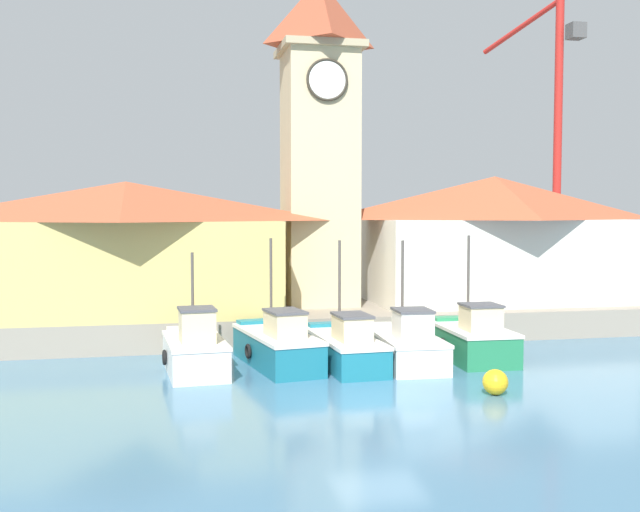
# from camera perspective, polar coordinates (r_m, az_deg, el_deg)

# --- Properties ---
(ground_plane) EXTENTS (300.00, 300.00, 0.00)m
(ground_plane) POSITION_cam_1_polar(r_m,az_deg,el_deg) (21.48, 4.45, -11.02)
(ground_plane) COLOR teal
(quay_wharf) EXTENTS (120.00, 40.00, 1.17)m
(quay_wharf) POSITION_cam_1_polar(r_m,az_deg,el_deg) (48.87, -4.89, -2.18)
(quay_wharf) COLOR gray
(quay_wharf) RESTS_ON ground
(fishing_boat_far_left) EXTENTS (2.16, 4.23, 3.97)m
(fishing_boat_far_left) POSITION_cam_1_polar(r_m,az_deg,el_deg) (25.33, -9.51, -7.09)
(fishing_boat_far_left) COLOR silver
(fishing_boat_far_left) RESTS_ON ground
(fishing_boat_left_outer) EXTENTS (2.66, 5.35, 4.41)m
(fishing_boat_left_outer) POSITION_cam_1_polar(r_m,az_deg,el_deg) (26.04, -3.27, -6.81)
(fishing_boat_left_outer) COLOR #196B7F
(fishing_boat_left_outer) RESTS_ON ground
(fishing_boat_left_inner) EXTENTS (2.03, 5.20, 4.34)m
(fishing_boat_left_inner) POSITION_cam_1_polar(r_m,az_deg,el_deg) (26.04, 1.92, -6.94)
(fishing_boat_left_inner) COLOR #196B7F
(fishing_boat_left_inner) RESTS_ON ground
(fishing_boat_mid_left) EXTENTS (2.16, 4.63, 4.33)m
(fishing_boat_mid_left) POSITION_cam_1_polar(r_m,az_deg,el_deg) (26.33, 6.62, -6.78)
(fishing_boat_mid_left) COLOR silver
(fishing_boat_mid_left) RESTS_ON ground
(fishing_boat_center) EXTENTS (2.22, 4.19, 4.48)m
(fishing_boat_center) POSITION_cam_1_polar(r_m,az_deg,el_deg) (27.63, 11.60, -6.25)
(fishing_boat_center) COLOR #237A4C
(fishing_boat_center) RESTS_ON ground
(clock_tower) EXTENTS (3.57, 3.57, 15.99)m
(clock_tower) POSITION_cam_1_polar(r_m,az_deg,el_deg) (33.63, -0.05, 9.29)
(clock_tower) COLOR beige
(clock_tower) RESTS_ON quay_wharf
(warehouse_left) EXTENTS (12.51, 6.68, 5.39)m
(warehouse_left) POSITION_cam_1_polar(r_m,az_deg,el_deg) (31.50, -14.52, 0.71)
(warehouse_left) COLOR tan
(warehouse_left) RESTS_ON quay_wharf
(warehouse_right) EXTENTS (11.91, 6.52, 5.80)m
(warehouse_right) POSITION_cam_1_polar(r_m,az_deg,el_deg) (35.74, 13.13, 1.39)
(warehouse_right) COLOR silver
(warehouse_right) RESTS_ON quay_wharf
(port_crane_near) EXTENTS (3.59, 8.41, 18.67)m
(port_crane_near) POSITION_cam_1_polar(r_m,az_deg,el_deg) (53.39, 17.49, 6.65)
(port_crane_near) COLOR maroon
(port_crane_near) RESTS_ON quay_wharf
(mooring_buoy) EXTENTS (0.75, 0.75, 0.75)m
(mooring_buoy) POSITION_cam_1_polar(r_m,az_deg,el_deg) (22.71, 13.21, -9.34)
(mooring_buoy) COLOR gold
(mooring_buoy) RESTS_ON ground
(dock_worker_near_tower) EXTENTS (0.34, 0.22, 1.62)m
(dock_worker_near_tower) POSITION_cam_1_polar(r_m,az_deg,el_deg) (29.70, -5.67, -3.04)
(dock_worker_near_tower) COLOR #33333D
(dock_worker_near_tower) RESTS_ON quay_wharf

